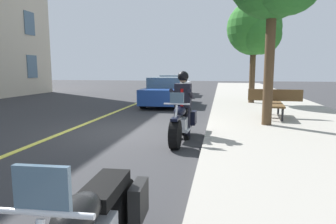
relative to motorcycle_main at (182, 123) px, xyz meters
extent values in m
plane|color=#333335|center=(-0.82, -1.42, -0.45)|extent=(80.00, 80.00, 0.00)
cube|color=#9E998E|center=(-0.82, 3.08, -0.38)|extent=(60.00, 5.00, 0.15)
cube|color=#E5DB4C|center=(-0.82, -3.42, -0.45)|extent=(60.00, 0.16, 0.01)
cylinder|color=black|center=(0.84, -0.03, -0.12)|extent=(0.67, 0.22, 0.66)
cylinder|color=black|center=(-0.70, 0.02, -0.12)|extent=(0.67, 0.22, 0.66)
cube|color=silver|center=(0.05, 0.00, -0.03)|extent=(0.57, 0.30, 0.32)
ellipsoid|color=black|center=(0.25, -0.01, 0.33)|extent=(0.57, 0.30, 0.24)
cube|color=black|center=(-0.30, 0.01, 0.29)|extent=(0.71, 0.31, 0.12)
cube|color=black|center=(-0.65, 0.24, 0.03)|extent=(0.40, 0.13, 0.36)
cube|color=black|center=(-0.66, -0.20, 0.03)|extent=(0.40, 0.13, 0.36)
cylinder|color=silver|center=(0.82, -0.03, 0.15)|extent=(0.35, 0.06, 0.76)
cylinder|color=silver|center=(0.67, -0.03, 0.55)|extent=(0.06, 0.60, 0.04)
cube|color=black|center=(0.84, -0.03, 0.23)|extent=(0.37, 0.17, 0.06)
cylinder|color=silver|center=(-0.25, 0.17, -0.19)|extent=(0.90, 0.11, 0.08)
cube|color=slate|center=(0.65, -0.03, 0.67)|extent=(0.05, 0.32, 0.28)
cylinder|color=black|center=(-0.20, 0.12, -0.03)|extent=(0.14, 0.14, 0.84)
cube|color=black|center=(-0.14, 0.12, -0.40)|extent=(0.26, 0.12, 0.10)
cylinder|color=black|center=(-0.21, -0.12, -0.03)|extent=(0.14, 0.14, 0.84)
cube|color=black|center=(-0.15, -0.12, -0.40)|extent=(0.26, 0.12, 0.10)
cube|color=black|center=(-0.20, 0.00, 0.67)|extent=(0.33, 0.41, 0.60)
cube|color=red|center=(-0.04, 0.00, 0.63)|extent=(0.03, 0.07, 0.44)
cylinder|color=black|center=(-0.02, 0.22, 0.73)|extent=(0.55, 0.12, 0.28)
cylinder|color=black|center=(-0.03, -0.22, 0.73)|extent=(0.55, 0.12, 0.28)
sphere|color=tan|center=(-0.20, 0.00, 1.10)|extent=(0.22, 0.22, 0.22)
sphere|color=black|center=(-0.20, 0.00, 1.15)|extent=(0.28, 0.28, 0.28)
cylinder|color=black|center=(4.55, -0.05, -0.12)|extent=(0.67, 0.23, 0.66)
ellipsoid|color=black|center=(5.50, -0.01, 0.33)|extent=(0.57, 0.30, 0.24)
cube|color=black|center=(4.95, -0.03, 0.29)|extent=(0.71, 0.31, 0.12)
cube|color=black|center=(4.59, 0.18, 0.03)|extent=(0.40, 0.14, 0.36)
cube|color=black|center=(4.61, -0.26, 0.03)|extent=(0.40, 0.14, 0.36)
cylinder|color=silver|center=(5.92, 0.01, 0.55)|extent=(0.06, 0.60, 0.04)
cube|color=slate|center=(5.90, 0.01, 0.67)|extent=(0.05, 0.32, 0.28)
cube|color=navy|center=(-7.38, -1.73, 0.10)|extent=(4.60, 1.80, 0.70)
cube|color=slate|center=(-7.58, -1.73, 0.65)|extent=(2.40, 1.60, 0.60)
cylinder|color=black|center=(-5.93, -0.88, -0.13)|extent=(0.64, 0.22, 0.64)
cylinder|color=black|center=(-5.93, -2.58, -0.13)|extent=(0.64, 0.22, 0.64)
cylinder|color=black|center=(-8.83, -0.88, -0.13)|extent=(0.64, 0.22, 0.64)
cylinder|color=black|center=(-8.83, -2.58, -0.13)|extent=(0.64, 0.22, 0.64)
cube|color=white|center=(-13.58, -2.30, 0.10)|extent=(4.60, 1.80, 0.70)
cube|color=slate|center=(-13.38, -2.30, 0.65)|extent=(2.40, 1.60, 0.60)
cylinder|color=black|center=(-15.03, -3.15, -0.13)|extent=(0.64, 0.22, 0.64)
cylinder|color=black|center=(-15.03, -1.45, -0.13)|extent=(0.64, 0.22, 0.64)
cylinder|color=black|center=(-12.13, -3.15, -0.13)|extent=(0.64, 0.22, 0.64)
cylinder|color=black|center=(-12.13, -1.45, -0.13)|extent=(0.64, 0.22, 0.64)
cube|color=brown|center=(-3.25, 2.78, 0.15)|extent=(1.84, 0.67, 0.06)
cube|color=brown|center=(-3.47, 2.80, 0.45)|extent=(0.23, 1.80, 0.40)
cube|color=black|center=(-2.49, 2.89, -0.09)|extent=(0.06, 0.06, 0.42)
cube|color=black|center=(-2.52, 2.53, -0.09)|extent=(0.06, 0.06, 0.42)
cube|color=black|center=(-3.98, 3.03, -0.09)|extent=(0.06, 0.06, 0.42)
cube|color=black|center=(-4.02, 2.67, -0.09)|extent=(0.06, 0.06, 0.42)
cylinder|color=#4C3823|center=(-7.95, 2.45, 1.01)|extent=(0.28, 0.28, 2.62)
sphere|color=#2D7228|center=(-7.95, 2.45, 3.32)|extent=(2.60, 2.60, 2.60)
sphere|color=#2D7228|center=(-7.35, 2.75, 2.92)|extent=(1.80, 1.80, 1.80)
cylinder|color=#4C3823|center=(-1.80, 2.31, 1.36)|extent=(0.28, 0.28, 3.33)
cube|color=slate|center=(-12.14, -12.39, 1.55)|extent=(1.10, 0.06, 1.60)
cube|color=slate|center=(-12.14, -12.39, 4.55)|extent=(1.10, 0.06, 1.60)
camera|label=1|loc=(7.29, 0.95, 1.32)|focal=31.75mm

